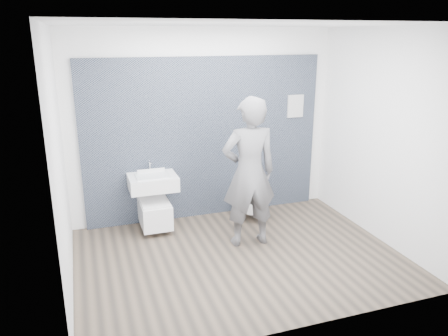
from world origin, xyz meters
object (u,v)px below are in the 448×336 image
object	(u,v)px
visitor	(249,173)
toilet_rounded	(252,198)
washbasin	(153,182)
toilet_square	(155,212)

from	to	relation	value
visitor	toilet_rounded	bearing A→B (deg)	-111.93
washbasin	visitor	distance (m)	1.43
toilet_rounded	washbasin	bearing A→B (deg)	177.59
toilet_square	visitor	xyz separation A→B (m)	(1.11, -0.82, 0.71)
washbasin	visitor	world-z (taller)	visitor
toilet_square	toilet_rounded	size ratio (longest dim) A/B	1.28
washbasin	toilet_square	distance (m)	0.44
washbasin	toilet_rounded	xyz separation A→B (m)	(1.48, -0.06, -0.40)
washbasin	toilet_rounded	world-z (taller)	washbasin
toilet_square	toilet_rounded	world-z (taller)	toilet_square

